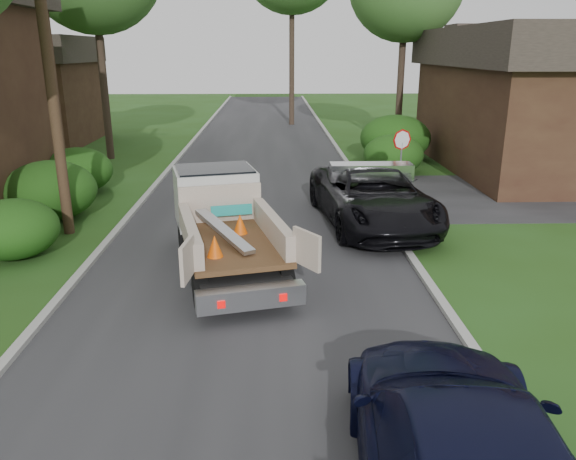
# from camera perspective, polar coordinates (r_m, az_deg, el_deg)

# --- Properties ---
(ground) EXTENTS (120.00, 120.00, 0.00)m
(ground) POSITION_cam_1_polar(r_m,az_deg,el_deg) (12.16, -3.97, -7.40)
(ground) COLOR #254714
(ground) RESTS_ON ground
(road) EXTENTS (8.00, 90.00, 0.02)m
(road) POSITION_cam_1_polar(r_m,az_deg,el_deg) (21.62, -3.02, 3.99)
(road) COLOR #28282B
(road) RESTS_ON ground
(curb_left) EXTENTS (0.20, 90.00, 0.12)m
(curb_left) POSITION_cam_1_polar(r_m,az_deg,el_deg) (22.09, -13.74, 3.94)
(curb_left) COLOR #9E9E99
(curb_left) RESTS_ON ground
(curb_right) EXTENTS (0.20, 90.00, 0.12)m
(curb_right) POSITION_cam_1_polar(r_m,az_deg,el_deg) (21.90, 7.80, 4.17)
(curb_right) COLOR #9E9E99
(curb_right) RESTS_ON ground
(stop_sign) EXTENTS (0.71, 0.32, 2.48)m
(stop_sign) POSITION_cam_1_polar(r_m,az_deg,el_deg) (20.81, 11.46, 8.10)
(stop_sign) COLOR slate
(stop_sign) RESTS_ON ground
(utility_pole) EXTENTS (2.42, 1.25, 10.00)m
(utility_pole) POSITION_cam_1_polar(r_m,az_deg,el_deg) (17.05, -23.28, 16.47)
(utility_pole) COLOR #382619
(utility_pole) RESTS_ON ground
(house_left_far) EXTENTS (7.56, 7.56, 6.00)m
(house_left_far) POSITION_cam_1_polar(r_m,az_deg,el_deg) (35.90, -25.35, 12.80)
(house_left_far) COLOR #392117
(house_left_far) RESTS_ON ground
(house_right) EXTENTS (9.72, 12.96, 6.20)m
(house_right) POSITION_cam_1_polar(r_m,az_deg,el_deg) (28.01, 25.38, 12.06)
(house_right) COLOR #392117
(house_right) RESTS_ON ground
(hedge_left_a) EXTENTS (2.34, 2.34, 1.53)m
(hedge_left_a) POSITION_cam_1_polar(r_m,az_deg,el_deg) (16.13, -26.21, 0.09)
(hedge_left_a) COLOR #1C420F
(hedge_left_a) RESTS_ON ground
(hedge_left_b) EXTENTS (2.86, 2.86, 1.87)m
(hedge_left_b) POSITION_cam_1_polar(r_m,az_deg,el_deg) (19.31, -22.99, 3.73)
(hedge_left_b) COLOR #1C420F
(hedge_left_b) RESTS_ON ground
(hedge_left_c) EXTENTS (2.60, 2.60, 1.70)m
(hedge_left_c) POSITION_cam_1_polar(r_m,az_deg,el_deg) (22.64, -20.62, 5.69)
(hedge_left_c) COLOR #1C420F
(hedge_left_c) RESTS_ON ground
(hedge_right_a) EXTENTS (2.60, 2.60, 1.70)m
(hedge_right_a) POSITION_cam_1_polar(r_m,az_deg,el_deg) (24.94, 10.66, 7.56)
(hedge_right_a) COLOR #1C420F
(hedge_right_a) RESTS_ON ground
(hedge_right_b) EXTENTS (3.38, 3.38, 2.21)m
(hedge_right_b) POSITION_cam_1_polar(r_m,az_deg,el_deg) (27.94, 10.83, 9.16)
(hedge_right_b) COLOR #1C420F
(hedge_right_b) RESTS_ON ground
(flatbed_truck) EXTENTS (3.68, 6.19, 2.20)m
(flatbed_truck) POSITION_cam_1_polar(r_m,az_deg,el_deg) (14.27, -6.75, 1.53)
(flatbed_truck) COLOR black
(flatbed_truck) RESTS_ON ground
(black_pickup) EXTENTS (3.65, 6.71, 1.79)m
(black_pickup) POSITION_cam_1_polar(r_m,az_deg,el_deg) (17.41, 8.58, 3.41)
(black_pickup) COLOR black
(black_pickup) RESTS_ON ground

